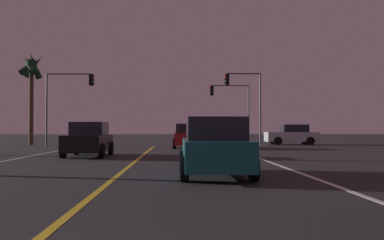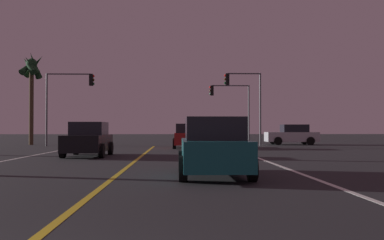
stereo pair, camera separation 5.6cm
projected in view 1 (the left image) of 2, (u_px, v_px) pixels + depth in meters
name	position (u px, v px, depth m)	size (l,w,h in m)	color
lane_edge_right	(287.00, 168.00, 15.10)	(0.16, 37.14, 0.01)	silver
lane_center_divider	(126.00, 169.00, 14.91)	(0.16, 37.14, 0.01)	gold
car_oncoming	(89.00, 140.00, 21.70)	(2.02, 4.30, 1.70)	black
car_lead_same_lane	(215.00, 148.00, 12.63)	(2.02, 4.30, 1.70)	black
car_crossing_side	(292.00, 135.00, 36.81)	(4.30, 2.02, 1.70)	black
car_ahead_far	(187.00, 136.00, 30.64)	(2.02, 4.30, 1.70)	black
traffic_light_near_right	(243.00, 92.00, 34.29)	(2.92, 0.36, 5.73)	#4C4C51
traffic_light_near_left	(69.00, 92.00, 33.80)	(3.74, 0.36, 5.64)	#4C4C51
traffic_light_far_right	(229.00, 100.00, 39.76)	(3.69, 0.36, 5.32)	#4C4C51
palm_tree_left_far	(31.00, 72.00, 36.44)	(2.21, 2.16, 7.75)	#473826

